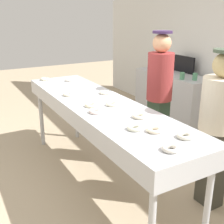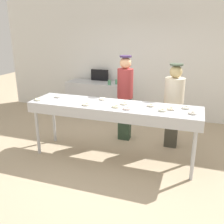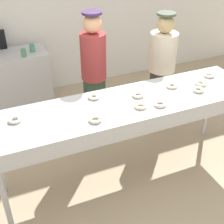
{
  "view_description": "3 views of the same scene",
  "coord_description": "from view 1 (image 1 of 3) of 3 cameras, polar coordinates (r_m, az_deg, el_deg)",
  "views": [
    {
      "loc": [
        2.69,
        -1.36,
        1.94
      ],
      "look_at": [
        0.02,
        0.15,
        0.87
      ],
      "focal_mm": 46.32,
      "sensor_mm": 36.0,
      "label": 1
    },
    {
      "loc": [
        1.3,
        -3.88,
        2.23
      ],
      "look_at": [
        -0.04,
        0.06,
        0.85
      ],
      "focal_mm": 40.47,
      "sensor_mm": 36.0,
      "label": 2
    },
    {
      "loc": [
        -1.24,
        -2.54,
        2.72
      ],
      "look_at": [
        -0.13,
        0.06,
        0.88
      ],
      "focal_mm": 50.78,
      "sensor_mm": 36.0,
      "label": 3
    }
  ],
  "objects": [
    {
      "name": "fryer_conveyor",
      "position": [
        3.19,
        -2.54,
        0.38
      ],
      "size": [
        2.93,
        0.73,
        1.0
      ],
      "color": "#B7BABF",
      "rests_on": "ground"
    },
    {
      "name": "ground_plane",
      "position": [
        3.59,
        -2.33,
        -13.57
      ],
      "size": [
        16.0,
        16.0,
        0.0
      ],
      "primitive_type": "plane",
      "color": "tan"
    },
    {
      "name": "sugar_donut_8",
      "position": [
        2.82,
        -3.3,
        0.15
      ],
      "size": [
        0.18,
        0.18,
        0.03
      ],
      "primitive_type": "torus",
      "rotation": [
        0.0,
        0.0,
        0.89
      ],
      "color": "white",
      "rests_on": "fryer_conveyor"
    },
    {
      "name": "sugar_donut_9",
      "position": [
        4.31,
        -13.13,
        6.36
      ],
      "size": [
        0.18,
        0.18,
        0.03
      ],
      "primitive_type": "torus",
      "rotation": [
        0.0,
        0.0,
        2.25
      ],
      "color": "#F5EFC8",
      "rests_on": "fryer_conveyor"
    },
    {
      "name": "sugar_donut_11",
      "position": [
        2.7,
        5.37,
        -0.81
      ],
      "size": [
        0.14,
        0.14,
        0.03
      ],
      "primitive_type": "torus",
      "rotation": [
        0.0,
        0.0,
        0.08
      ],
      "color": "#F4E3C6",
      "rests_on": "fryer_conveyor"
    },
    {
      "name": "sugar_donut_3",
      "position": [
        3.04,
        0.0,
        1.58
      ],
      "size": [
        0.17,
        0.17,
        0.03
      ],
      "primitive_type": "torus",
      "rotation": [
        0.0,
        0.0,
        1.22
      ],
      "color": "#EEE6C9",
      "rests_on": "fryer_conveyor"
    },
    {
      "name": "menu_display",
      "position": [
        5.38,
        14.05,
        9.12
      ],
      "size": [
        0.48,
        0.04,
        0.29
      ],
      "primitive_type": "cube",
      "color": "black",
      "rests_on": "prep_counter"
    },
    {
      "name": "prep_counter",
      "position": [
        5.37,
        11.75,
        2.67
      ],
      "size": [
        1.54,
        0.56,
        0.91
      ],
      "primitive_type": "cube",
      "color": "#B7BABF",
      "rests_on": "ground"
    },
    {
      "name": "sugar_donut_2",
      "position": [
        2.11,
        11.5,
        -7.08
      ],
      "size": [
        0.17,
        0.17,
        0.03
      ],
      "primitive_type": "torus",
      "rotation": [
        0.0,
        0.0,
        1.95
      ],
      "color": "white",
      "rests_on": "fryer_conveyor"
    },
    {
      "name": "sugar_donut_5",
      "position": [
        4.19,
        -8.36,
        6.28
      ],
      "size": [
        0.16,
        0.16,
        0.03
      ],
      "primitive_type": "torus",
      "rotation": [
        0.0,
        0.0,
        2.91
      ],
      "color": "white",
      "rests_on": "fryer_conveyor"
    },
    {
      "name": "worker_baker",
      "position": [
        2.98,
        20.21,
        -1.6
      ],
      "size": [
        0.36,
        0.36,
        1.62
      ],
      "rotation": [
        0.0,
        0.0,
        3.36
      ],
      "color": "#3A382E",
      "rests_on": "ground"
    },
    {
      "name": "sugar_donut_7",
      "position": [
        2.43,
        4.47,
        -3.13
      ],
      "size": [
        0.18,
        0.18,
        0.03
      ],
      "primitive_type": "torus",
      "rotation": [
        0.0,
        0.0,
        0.91
      ],
      "color": "#EEECCE",
      "rests_on": "fryer_conveyor"
    },
    {
      "name": "sugar_donut_6",
      "position": [
        3.49,
        -1.45,
        3.89
      ],
      "size": [
        0.18,
        0.18,
        0.03
      ],
      "primitive_type": "torus",
      "rotation": [
        0.0,
        0.0,
        2.11
      ],
      "color": "white",
      "rests_on": "fryer_conveyor"
    },
    {
      "name": "paper_cup_1",
      "position": [
        4.8,
        16.05,
        6.71
      ],
      "size": [
        0.08,
        0.08,
        0.11
      ],
      "primitive_type": "cylinder",
      "color": "#4C8C66",
      "rests_on": "prep_counter"
    },
    {
      "name": "sugar_donut_4",
      "position": [
        2.33,
        14.2,
        -4.62
      ],
      "size": [
        0.18,
        0.18,
        0.03
      ],
      "primitive_type": "torus",
      "rotation": [
        0.0,
        0.0,
        2.22
      ],
      "color": "white",
      "rests_on": "fryer_conveyor"
    },
    {
      "name": "worker_assistant",
      "position": [
        3.65,
        9.3,
        3.62
      ],
      "size": [
        0.32,
        0.32,
        1.73
      ],
      "rotation": [
        0.0,
        0.0,
        3.21
      ],
      "color": "#283C2B",
      "rests_on": "ground"
    },
    {
      "name": "sugar_donut_0",
      "position": [
        2.4,
        8.3,
        -3.51
      ],
      "size": [
        0.18,
        0.18,
        0.03
      ],
      "primitive_type": "torus",
      "rotation": [
        0.0,
        0.0,
        2.19
      ],
      "color": "#FEE8C7",
      "rests_on": "fryer_conveyor"
    },
    {
      "name": "paper_cup_0",
      "position": [
        4.82,
        13.69,
        6.95
      ],
      "size": [
        0.08,
        0.08,
        0.11
      ],
      "primitive_type": "cylinder",
      "color": "#4C8C66",
      "rests_on": "prep_counter"
    },
    {
      "name": "sugar_donut_10",
      "position": [
        3.45,
        -8.61,
        3.48
      ],
      "size": [
        0.15,
        0.15,
        0.03
      ],
      "primitive_type": "torus",
      "rotation": [
        0.0,
        0.0,
        1.71
      ],
      "color": "#F6E9C6",
      "rests_on": "fryer_conveyor"
    },
    {
      "name": "sugar_donut_1",
      "position": [
        3.01,
        -4.19,
        1.38
      ],
      "size": [
        0.17,
        0.17,
        0.03
      ],
      "primitive_type": "torus",
      "rotation": [
        0.0,
        0.0,
        2.04
      ],
      "color": "#FCF0C3",
      "rests_on": "fryer_conveyor"
    }
  ]
}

